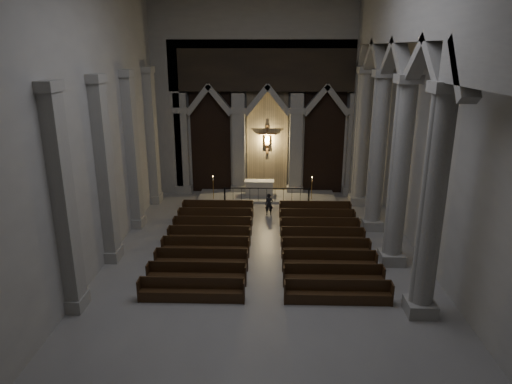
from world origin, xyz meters
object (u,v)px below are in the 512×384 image
(altar, at_px, (259,188))
(candle_stand_right, at_px, (311,195))
(pews, at_px, (266,245))
(worshipper, at_px, (269,204))
(candle_stand_left, at_px, (213,194))
(altar_rail, at_px, (267,193))

(altar, height_order, candle_stand_right, candle_stand_right)
(pews, relative_size, worshipper, 7.67)
(candle_stand_right, bearing_deg, candle_stand_left, -179.09)
(altar_rail, bearing_deg, altar, 110.79)
(candle_stand_right, relative_size, worshipper, 1.28)
(altar, relative_size, pews, 0.20)
(candle_stand_right, bearing_deg, worshipper, -136.95)
(candle_stand_right, relative_size, pews, 0.17)
(altar_rail, xyz_separation_m, candle_stand_right, (2.74, 0.46, -0.24))
(altar_rail, height_order, pews, altar_rail)
(altar, height_order, pews, altar)
(altar, relative_size, candle_stand_right, 1.18)
(candle_stand_left, xyz_separation_m, pews, (3.27, -7.10, -0.15))
(altar, bearing_deg, worshipper, -79.03)
(altar, height_order, altar_rail, altar)
(altar, height_order, worshipper, worshipper)
(candle_stand_left, bearing_deg, worshipper, -34.24)
(worshipper, bearing_deg, candle_stand_right, 40.23)
(altar, relative_size, worshipper, 1.50)
(candle_stand_left, height_order, candle_stand_right, candle_stand_left)
(altar, xyz_separation_m, worshipper, (0.62, -3.19, -0.01))
(pews, distance_m, worshipper, 4.79)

